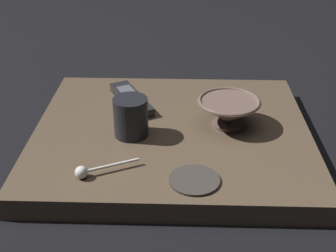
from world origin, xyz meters
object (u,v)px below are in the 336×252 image
Objects in this scene: cereal_bowl at (228,111)px; drink_coaster at (194,180)px; teaspoon at (87,171)px; tv_remote_near at (131,99)px; coffee_mug at (131,117)px.

drink_coaster is at bearing -110.20° from cereal_bowl.
drink_coaster is (0.21, -0.01, -0.01)m from teaspoon.
cereal_bowl is at bearing 36.24° from teaspoon.
cereal_bowl is 1.46× the size of drink_coaster.
tv_remote_near is 1.90× the size of drink_coaster.
coffee_mug reaches higher than tv_remote_near.
cereal_bowl reaches higher than drink_coaster.
drink_coaster is (0.14, -0.17, -0.04)m from coffee_mug.
tv_remote_near is at bearing 115.43° from drink_coaster.
cereal_bowl is 0.23m from coffee_mug.
coffee_mug is at bearing 66.79° from teaspoon.
tv_remote_near reaches higher than drink_coaster.
drink_coaster is at bearing -2.36° from teaspoon.
tv_remote_near is at bearing 155.96° from cereal_bowl.
tv_remote_near is at bearing 80.50° from teaspoon.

